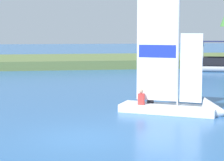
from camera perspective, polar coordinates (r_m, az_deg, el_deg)
The scene contains 4 objects.
ground_plane at distance 15.48m, azimuth -3.93°, elevation -7.68°, with size 200.00×200.00×0.00m, color #2D609E.
shore_bank at distance 46.97m, azimuth -7.30°, elevation 2.57°, with size 80.00×12.30×0.86m, color #5B703D.
sailboat at distance 19.98m, azimuth 9.81°, elevation -3.12°, with size 5.03×3.63×6.36m.
pontoon_boat at distance 41.14m, azimuth 14.47°, elevation 2.13°, with size 6.22×3.75×2.80m.
Camera 1 is at (-1.26, -14.94, 3.87)m, focal length 68.66 mm.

